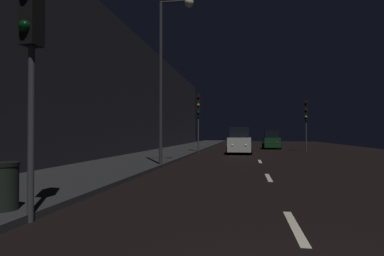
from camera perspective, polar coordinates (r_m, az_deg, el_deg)
name	(u,v)px	position (r m, az deg, el deg)	size (l,w,h in m)	color
ground	(256,153)	(27.60, 10.90, -4.33)	(26.38, 84.00, 0.02)	black
sidewalk_left	(172,152)	(28.25, -3.45, -4.10)	(4.40, 84.00, 0.15)	#28282B
building_facade_left	(129,93)	(25.75, -10.84, 5.86)	(0.80, 63.00, 9.35)	black
lane_centerline	(268,177)	(12.88, 12.99, -8.20)	(0.16, 15.82, 0.01)	beige
traffic_light_far_right	(306,114)	(32.09, 19.05, 2.30)	(0.35, 0.48, 4.72)	#38383A
traffic_light_far_left	(198,110)	(27.52, 1.09, 3.15)	(0.36, 0.48, 4.94)	#38383A
traffic_light_near_left	(31,19)	(7.14, -25.98, 16.59)	(0.34, 0.47, 5.17)	#38383A
streetlamp_overhead	(169,58)	(16.37, -3.95, 11.99)	(1.70, 0.44, 8.14)	#2D2D30
trash_bin_curbside	(4,186)	(7.50, -29.62, -8.66)	(0.55, 0.55, 0.93)	black
car_approaching_headlights	(239,142)	(26.94, 8.18, -2.33)	(1.95, 4.23, 2.13)	silver
car_distant_taillights	(271,140)	(35.99, 13.49, -2.10)	(1.78, 3.84, 1.94)	#0F3819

